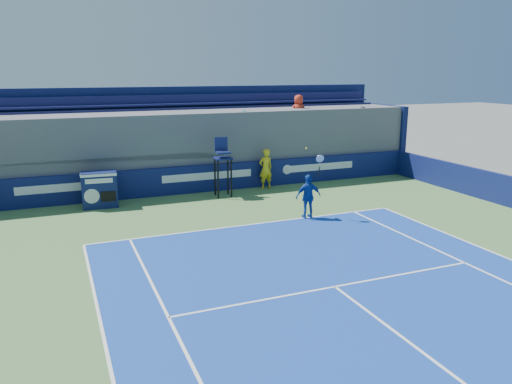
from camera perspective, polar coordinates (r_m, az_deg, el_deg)
name	(u,v)px	position (r m, az deg, el deg)	size (l,w,h in m)	color
ball_person	(266,169)	(22.20, 1.12, 2.69)	(0.65, 0.43, 1.79)	yellow
back_hoarding	(207,178)	(21.77, -5.59, 1.58)	(20.40, 0.21, 1.20)	#0D154D
match_clock	(100,189)	(20.06, -17.45, 0.37)	(1.37, 0.82, 1.40)	#0E184A
umpire_chair	(223,161)	(20.72, -3.84, 3.61)	(0.76, 0.76, 2.48)	black
tennis_player	(308,196)	(17.79, 6.01, -0.49)	(0.97, 0.52, 2.57)	#123A96
stadium_seating	(194,144)	(23.51, -7.06, 5.49)	(21.00, 4.05, 4.40)	#57575C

